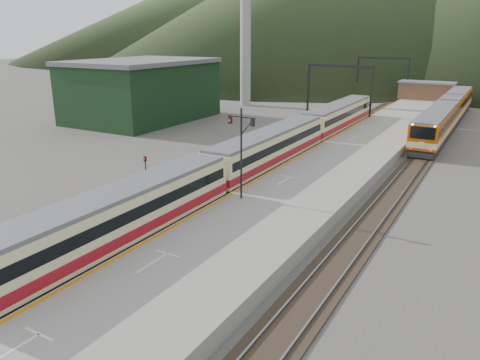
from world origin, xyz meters
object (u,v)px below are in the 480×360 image
Objects in this scene: signal_mast at (241,144)px; main_train at (270,150)px; worker at (52,230)px; second_train at (447,113)px.

main_train is at bearing 105.46° from signal_mast.
main_train is 34.90× the size of worker.
main_train is at bearing -76.70° from worker.
worker is (-4.48, -20.61, -1.13)m from main_train.
signal_mast reaches higher than main_train.
worker is (-7.36, -10.19, -4.09)m from signal_mast.
signal_mast is 13.22m from worker.
second_train is 53.11m from worker.
second_train is 23.35× the size of worker.
signal_mast reaches higher than worker.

